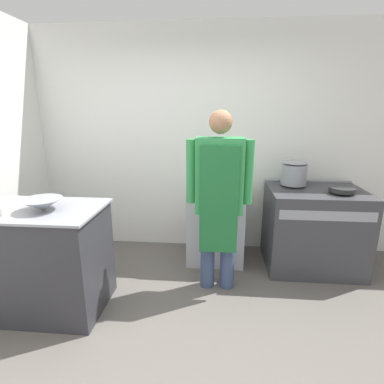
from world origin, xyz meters
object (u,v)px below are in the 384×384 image
(stove, at_px, (313,228))
(saute_pan, at_px, (342,190))
(person_cook, at_px, (219,193))
(plastic_tub, at_px, (0,209))
(mixing_bowl, at_px, (42,205))
(fridge_unit, at_px, (216,225))
(stock_pot, at_px, (294,173))

(stove, xyz_separation_m, saute_pan, (0.20, -0.13, 0.49))
(person_cook, distance_m, plastic_tub, 1.84)
(person_cook, height_order, mixing_bowl, person_cook)
(fridge_unit, distance_m, stock_pot, 1.07)
(plastic_tub, bearing_deg, stove, 21.80)
(fridge_unit, relative_size, mixing_bowl, 2.54)
(fridge_unit, height_order, stock_pot, stock_pot)
(stove, relative_size, stock_pot, 3.66)
(plastic_tub, height_order, saute_pan, plastic_tub)
(stove, height_order, fridge_unit, stove)
(stock_pot, bearing_deg, mixing_bowl, -152.75)
(mixing_bowl, xyz_separation_m, stock_pot, (2.27, 1.17, 0.07))
(person_cook, height_order, plastic_tub, person_cook)
(stove, bearing_deg, stock_pot, 148.90)
(plastic_tub, height_order, stock_pot, stock_pot)
(saute_pan, bearing_deg, fridge_unit, 169.58)
(person_cook, relative_size, saute_pan, 6.72)
(mixing_bowl, xyz_separation_m, saute_pan, (2.70, 0.90, -0.05))
(stove, xyz_separation_m, mixing_bowl, (-2.49, -1.03, 0.54))
(fridge_unit, height_order, saute_pan, saute_pan)
(person_cook, bearing_deg, stove, 26.52)
(person_cook, bearing_deg, mixing_bowl, -160.72)
(stove, distance_m, mixing_bowl, 2.75)
(fridge_unit, bearing_deg, stock_pot, 2.26)
(mixing_bowl, bearing_deg, fridge_unit, 38.92)
(fridge_unit, distance_m, person_cook, 0.85)
(stove, height_order, stock_pot, stock_pot)
(person_cook, relative_size, plastic_tub, 11.85)
(fridge_unit, distance_m, saute_pan, 1.41)
(stove, distance_m, person_cook, 1.30)
(person_cook, height_order, stock_pot, person_cook)
(person_cook, relative_size, stock_pot, 6.30)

